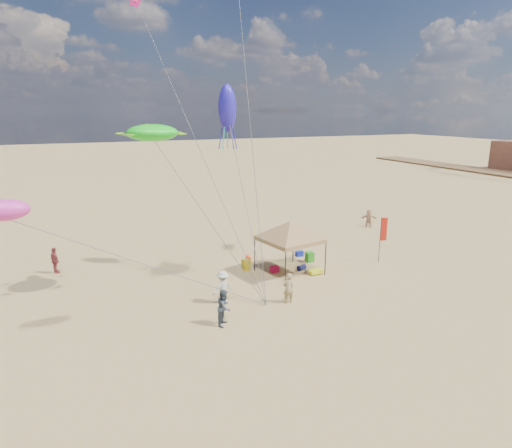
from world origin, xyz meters
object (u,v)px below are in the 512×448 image
object	(u,v)px
feather_flag	(383,232)
chair_green	(310,257)
beach_cart	(316,271)
person_near_c	(223,287)
cooler_red	(275,269)
person_near_b	(224,307)
canopy_tent	(290,223)
person_far_c	(369,218)
person_near_a	(288,288)
cooler_blue	(299,254)
chair_yellow	(246,265)
person_far_a	(55,260)

from	to	relation	value
feather_flag	chair_green	bearing A→B (deg)	155.44
beach_cart	person_near_c	bearing A→B (deg)	-166.73
cooler_red	person_near_b	distance (m)	7.99
canopy_tent	cooler_red	size ratio (longest dim) A/B	12.11
chair_green	person_far_c	world-z (taller)	person_far_c
person_near_a	person_near_b	distance (m)	4.25
canopy_tent	cooler_blue	xyz separation A→B (m)	(2.32, 2.76, -3.22)
cooler_blue	chair_yellow	distance (m)	4.79
canopy_tent	person_far_c	xyz separation A→B (m)	(12.29, 7.50, -2.58)
feather_flag	chair_yellow	size ratio (longest dim) A/B	4.68
person_near_b	person_far_c	distance (m)	22.51
cooler_red	feather_flag	bearing A→B (deg)	-9.20
person_near_b	cooler_red	bearing A→B (deg)	-6.26
feather_flag	person_far_c	world-z (taller)	feather_flag
person_near_b	person_near_c	xyz separation A→B (m)	(0.80, 2.47, -0.00)
cooler_red	cooler_blue	size ratio (longest dim) A/B	1.00
cooler_blue	person_far_a	bearing A→B (deg)	168.04
canopy_tent	person_near_a	xyz separation A→B (m)	(-2.26, -4.08, -2.54)
cooler_red	person_near_a	bearing A→B (deg)	-107.41
canopy_tent	person_near_a	distance (m)	5.31
cooler_red	person_near_b	xyz separation A→B (m)	(-5.59, -5.65, 0.74)
cooler_red	chair_green	xyz separation A→B (m)	(3.20, 0.84, 0.16)
feather_flag	cooler_blue	xyz separation A→B (m)	(-4.67, 3.44, -1.99)
feather_flag	chair_green	world-z (taller)	feather_flag
cooler_red	person_near_a	xyz separation A→B (m)	(-1.46, -4.66, 0.68)
person_far_a	person_near_b	bearing A→B (deg)	-169.74
person_near_c	chair_yellow	bearing A→B (deg)	-145.75
cooler_red	chair_green	distance (m)	3.31
person_near_b	cooler_blue	bearing A→B (deg)	-9.63
canopy_tent	person_near_b	xyz separation A→B (m)	(-6.40, -5.07, -2.48)
canopy_tent	cooler_blue	world-z (taller)	canopy_tent
cooler_blue	person_near_b	size ratio (longest dim) A/B	0.29
canopy_tent	feather_flag	world-z (taller)	canopy_tent
person_near_a	person_far_a	bearing A→B (deg)	-37.68
canopy_tent	beach_cart	size ratio (longest dim) A/B	7.26
person_near_b	chair_green	bearing A→B (deg)	-15.11
feather_flag	person_near_b	world-z (taller)	feather_flag
feather_flag	person_near_a	size ratio (longest dim) A/B	1.87
beach_cart	person_near_b	xyz separation A→B (m)	(-7.86, -4.14, 0.73)
person_near_a	person_near_c	world-z (taller)	person_near_c
canopy_tent	person_far_a	xyz separation A→B (m)	(-14.09, 6.24, -2.52)
person_far_c	beach_cart	bearing A→B (deg)	-113.78
person_far_c	chair_yellow	bearing A→B (deg)	-130.19
chair_green	person_far_a	size ratio (longest dim) A/B	0.39
cooler_blue	person_far_a	size ratio (longest dim) A/B	0.30
person_far_c	person_near_c	bearing A→B (deg)	-122.25
feather_flag	person_far_a	bearing A→B (deg)	161.84
canopy_tent	person_near_a	world-z (taller)	canopy_tent
person_near_b	person_far_a	size ratio (longest dim) A/B	1.05
person_near_a	person_far_c	size ratio (longest dim) A/B	1.05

